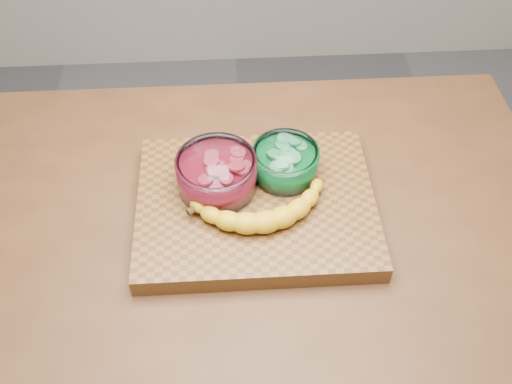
{
  "coord_description": "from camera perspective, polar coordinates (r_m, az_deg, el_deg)",
  "views": [
    {
      "loc": [
        -0.04,
        -0.7,
        1.76
      ],
      "look_at": [
        0.0,
        0.0,
        0.96
      ],
      "focal_mm": 40.0,
      "sensor_mm": 36.0,
      "label": 1
    }
  ],
  "objects": [
    {
      "name": "counter",
      "position": [
        1.49,
        0.0,
        -13.02
      ],
      "size": [
        1.2,
        0.8,
        0.9
      ],
      "primitive_type": "cube",
      "color": "#4E2D17",
      "rests_on": "ground"
    },
    {
      "name": "cutting_board",
      "position": [
        1.09,
        0.0,
        -1.38
      ],
      "size": [
        0.45,
        0.35,
        0.04
      ],
      "primitive_type": "cube",
      "color": "brown",
      "rests_on": "counter"
    },
    {
      "name": "bowl_red",
      "position": [
        1.08,
        -3.94,
        1.83
      ],
      "size": [
        0.15,
        0.15,
        0.07
      ],
      "color": "white",
      "rests_on": "cutting_board"
    },
    {
      "name": "bowl_green",
      "position": [
        1.1,
        2.94,
        3.01
      ],
      "size": [
        0.13,
        0.13,
        0.06
      ],
      "color": "white",
      "rests_on": "cutting_board"
    },
    {
      "name": "banana",
      "position": [
        1.04,
        0.28,
        -1.35
      ],
      "size": [
        0.29,
        0.15,
        0.04
      ],
      "primitive_type": null,
      "color": "gold",
      "rests_on": "cutting_board"
    }
  ]
}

